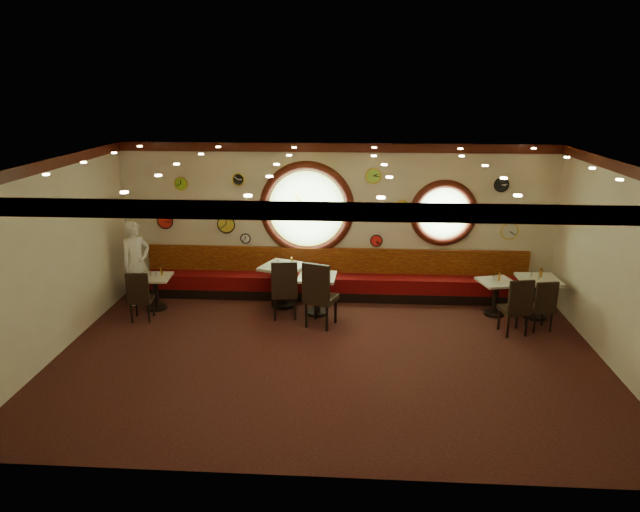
{
  "coord_description": "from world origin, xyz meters",
  "views": [
    {
      "loc": [
        0.41,
        -8.52,
        4.34
      ],
      "look_at": [
        -0.19,
        0.8,
        1.5
      ],
      "focal_mm": 32.0,
      "sensor_mm": 36.0,
      "label": 1
    }
  ],
  "objects_px": {
    "table_a": "(155,288)",
    "condiment_b_bottle": "(292,261)",
    "table_c": "(317,290)",
    "condiment_e_bottle": "(541,273)",
    "condiment_b_pepper": "(286,263)",
    "condiment_e_salt": "(531,274)",
    "table_b": "(283,280)",
    "table_d": "(496,293)",
    "chair_c": "(319,291)",
    "condiment_d_bottle": "(499,277)",
    "condiment_c_salt": "(312,273)",
    "condiment_a_salt": "(150,274)",
    "condiment_d_pepper": "(496,278)",
    "condiment_c_pepper": "(316,274)",
    "condiment_a_pepper": "(156,274)",
    "condiment_d_salt": "(494,278)",
    "condiment_b_salt": "(278,262)",
    "table_e": "(537,293)",
    "chair_e": "(543,302)",
    "condiment_e_pepper": "(539,277)",
    "chair_d": "(517,303)",
    "condiment_c_bottle": "(325,271)",
    "chair_a": "(139,293)",
    "chair_b": "(285,286)",
    "condiment_a_bottle": "(162,272)",
    "waiter": "(136,263)"
  },
  "relations": [
    {
      "from": "table_b",
      "to": "condiment_c_salt",
      "type": "relative_size",
      "value": 10.18
    },
    {
      "from": "condiment_a_salt",
      "to": "condiment_b_salt",
      "type": "bearing_deg",
      "value": 8.57
    },
    {
      "from": "table_a",
      "to": "condiment_b_bottle",
      "type": "bearing_deg",
      "value": 8.29
    },
    {
      "from": "table_e",
      "to": "condiment_e_pepper",
      "type": "distance_m",
      "value": 0.35
    },
    {
      "from": "table_a",
      "to": "chair_a",
      "type": "xyz_separation_m",
      "value": [
        -0.07,
        -0.64,
        0.13
      ]
    },
    {
      "from": "table_a",
      "to": "chair_c",
      "type": "xyz_separation_m",
      "value": [
        3.3,
        -0.7,
        0.29
      ]
    },
    {
      "from": "condiment_e_bottle",
      "to": "table_e",
      "type": "bearing_deg",
      "value": -126.92
    },
    {
      "from": "condiment_b_bottle",
      "to": "condiment_c_bottle",
      "type": "xyz_separation_m",
      "value": [
        0.69,
        -0.39,
        -0.07
      ]
    },
    {
      "from": "table_b",
      "to": "condiment_d_pepper",
      "type": "bearing_deg",
      "value": -2.48
    },
    {
      "from": "condiment_b_pepper",
      "to": "condiment_e_salt",
      "type": "xyz_separation_m",
      "value": [
        4.73,
        -0.18,
        -0.06
      ]
    },
    {
      "from": "chair_a",
      "to": "condiment_c_salt",
      "type": "distance_m",
      "value": 3.27
    },
    {
      "from": "table_b",
      "to": "condiment_c_salt",
      "type": "distance_m",
      "value": 0.76
    },
    {
      "from": "chair_e",
      "to": "condiment_a_salt",
      "type": "relative_size",
      "value": 5.88
    },
    {
      "from": "chair_c",
      "to": "condiment_d_bottle",
      "type": "distance_m",
      "value": 3.53
    },
    {
      "from": "condiment_c_bottle",
      "to": "condiment_c_pepper",
      "type": "bearing_deg",
      "value": -152.74
    },
    {
      "from": "table_e",
      "to": "condiment_c_salt",
      "type": "bearing_deg",
      "value": -179.1
    },
    {
      "from": "table_c",
      "to": "table_d",
      "type": "distance_m",
      "value": 3.46
    },
    {
      "from": "chair_c",
      "to": "table_e",
      "type": "bearing_deg",
      "value": 30.4
    },
    {
      "from": "chair_c",
      "to": "chair_d",
      "type": "xyz_separation_m",
      "value": [
        3.53,
        -0.11,
        -0.11
      ]
    },
    {
      "from": "condiment_b_pepper",
      "to": "condiment_d_bottle",
      "type": "bearing_deg",
      "value": -1.95
    },
    {
      "from": "chair_c",
      "to": "condiment_b_pepper",
      "type": "height_order",
      "value": "chair_c"
    },
    {
      "from": "condiment_a_bottle",
      "to": "condiment_c_pepper",
      "type": "bearing_deg",
      "value": -2.95
    },
    {
      "from": "chair_c",
      "to": "table_d",
      "type": "bearing_deg",
      "value": 33.86
    },
    {
      "from": "chair_d",
      "to": "condiment_d_pepper",
      "type": "xyz_separation_m",
      "value": [
        -0.16,
        0.96,
        0.13
      ]
    },
    {
      "from": "table_b",
      "to": "condiment_a_pepper",
      "type": "height_order",
      "value": "table_b"
    },
    {
      "from": "chair_a",
      "to": "condiment_e_bottle",
      "type": "distance_m",
      "value": 7.6
    },
    {
      "from": "table_c",
      "to": "condiment_e_bottle",
      "type": "bearing_deg",
      "value": 2.01
    },
    {
      "from": "chair_d",
      "to": "condiment_d_salt",
      "type": "distance_m",
      "value": 0.97
    },
    {
      "from": "chair_e",
      "to": "condiment_e_pepper",
      "type": "relative_size",
      "value": 6.1
    },
    {
      "from": "condiment_b_bottle",
      "to": "condiment_e_salt",
      "type": "relative_size",
      "value": 1.41
    },
    {
      "from": "table_b",
      "to": "table_d",
      "type": "xyz_separation_m",
      "value": [
        4.17,
        -0.21,
        -0.1
      ]
    },
    {
      "from": "condiment_a_salt",
      "to": "condiment_c_pepper",
      "type": "bearing_deg",
      "value": -1.8
    },
    {
      "from": "condiment_c_salt",
      "to": "condiment_b_bottle",
      "type": "distance_m",
      "value": 0.61
    },
    {
      "from": "chair_b",
      "to": "condiment_a_bottle",
      "type": "relative_size",
      "value": 4.53
    },
    {
      "from": "chair_b",
      "to": "table_a",
      "type": "bearing_deg",
      "value": 165.11
    },
    {
      "from": "chair_c",
      "to": "condiment_d_pepper",
      "type": "relative_size",
      "value": 9.1
    },
    {
      "from": "condiment_e_salt",
      "to": "condiment_c_salt",
      "type": "bearing_deg",
      "value": -178.1
    },
    {
      "from": "table_a",
      "to": "condiment_b_pepper",
      "type": "relative_size",
      "value": 6.24
    },
    {
      "from": "condiment_a_salt",
      "to": "condiment_b_pepper",
      "type": "height_order",
      "value": "condiment_b_pepper"
    },
    {
      "from": "condiment_b_pepper",
      "to": "condiment_c_pepper",
      "type": "xyz_separation_m",
      "value": [
        0.62,
        -0.38,
        -0.08
      ]
    },
    {
      "from": "table_e",
      "to": "condiment_e_pepper",
      "type": "xyz_separation_m",
      "value": [
        -0.02,
        -0.06,
        0.34
      ]
    },
    {
      "from": "condiment_d_salt",
      "to": "condiment_a_pepper",
      "type": "height_order",
      "value": "condiment_d_salt"
    },
    {
      "from": "condiment_a_salt",
      "to": "condiment_e_pepper",
      "type": "bearing_deg",
      "value": -0.25
    },
    {
      "from": "condiment_a_pepper",
      "to": "condiment_e_salt",
      "type": "distance_m",
      "value": 7.27
    },
    {
      "from": "condiment_a_salt",
      "to": "condiment_a_pepper",
      "type": "relative_size",
      "value": 1.13
    },
    {
      "from": "table_c",
      "to": "chair_b",
      "type": "distance_m",
      "value": 0.69
    },
    {
      "from": "condiment_a_salt",
      "to": "condiment_d_pepper",
      "type": "distance_m",
      "value": 6.75
    },
    {
      "from": "condiment_e_pepper",
      "to": "table_b",
      "type": "bearing_deg",
      "value": 176.0
    },
    {
      "from": "table_b",
      "to": "waiter",
      "type": "height_order",
      "value": "waiter"
    },
    {
      "from": "chair_a",
      "to": "chair_e",
      "type": "height_order",
      "value": "chair_a"
    }
  ]
}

